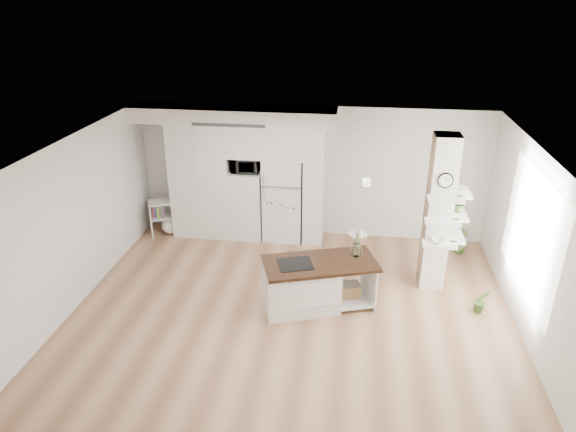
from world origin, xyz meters
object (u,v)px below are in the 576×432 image
(kitchen_island, at_px, (308,284))
(floor_plant_a, at_px, (481,301))
(refrigerator, at_px, (283,198))
(bookshelf, at_px, (167,220))

(kitchen_island, distance_m, floor_plant_a, 2.78)
(refrigerator, bearing_deg, kitchen_island, -72.84)
(bookshelf, bearing_deg, floor_plant_a, -43.51)
(kitchen_island, bearing_deg, floor_plant_a, -14.39)
(kitchen_island, bearing_deg, bookshelf, 125.74)
(bookshelf, height_order, floor_plant_a, bookshelf)
(kitchen_island, height_order, bookshelf, kitchen_island)
(refrigerator, distance_m, floor_plant_a, 4.23)
(refrigerator, height_order, floor_plant_a, refrigerator)
(refrigerator, xyz_separation_m, bookshelf, (-2.45, -0.17, -0.55))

